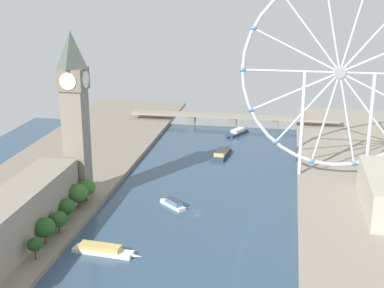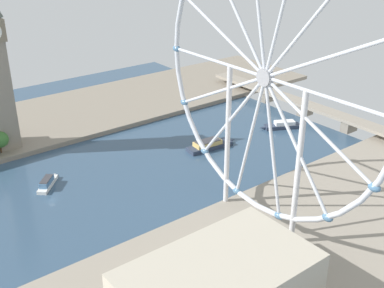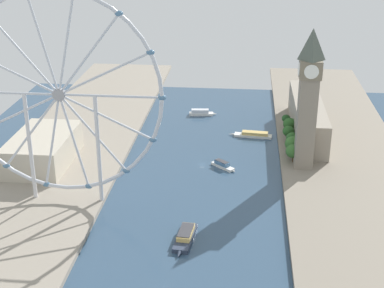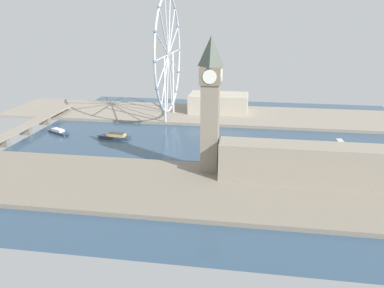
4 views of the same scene
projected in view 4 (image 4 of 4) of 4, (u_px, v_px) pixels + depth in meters
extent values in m
plane|color=#334C66|center=(222.00, 144.00, 366.13)|extent=(371.68, 371.68, 0.00)
cube|color=gray|center=(209.00, 189.00, 271.15)|extent=(90.00, 520.00, 3.00)
cube|color=gray|center=(230.00, 115.00, 460.17)|extent=(90.00, 520.00, 3.00)
cube|color=gray|center=(210.00, 129.00, 289.30)|extent=(12.38, 12.38, 63.80)
cube|color=#776B57|center=(211.00, 75.00, 277.37)|extent=(14.36, 14.36, 12.14)
pyramid|color=#4C564C|center=(211.00, 51.00, 272.23)|extent=(12.99, 12.99, 20.53)
cylinder|color=white|center=(200.00, 75.00, 278.49)|extent=(9.41, 0.50, 9.41)
cylinder|color=white|center=(222.00, 75.00, 276.24)|extent=(9.41, 0.50, 9.41)
cylinder|color=white|center=(212.00, 74.00, 284.32)|extent=(0.50, 9.41, 9.41)
cylinder|color=white|center=(209.00, 77.00, 270.41)|extent=(0.50, 9.41, 9.41)
cube|color=gray|center=(305.00, 163.00, 277.50)|extent=(22.00, 117.81, 25.76)
cylinder|color=#513823|center=(315.00, 169.00, 294.34)|extent=(0.80, 0.80, 4.88)
ellipsoid|color=#1E471E|center=(315.00, 162.00, 292.69)|extent=(7.02, 7.02, 6.32)
cylinder|color=#513823|center=(293.00, 169.00, 294.84)|extent=(0.80, 0.80, 4.46)
ellipsoid|color=#285623|center=(294.00, 161.00, 292.81)|extent=(10.54, 10.54, 9.48)
cylinder|color=#513823|center=(276.00, 168.00, 298.41)|extent=(0.80, 0.80, 3.83)
ellipsoid|color=#285623|center=(276.00, 161.00, 296.67)|extent=(9.02, 9.02, 8.12)
cylinder|color=#513823|center=(255.00, 168.00, 298.76)|extent=(0.80, 0.80, 3.79)
ellipsoid|color=#285623|center=(255.00, 160.00, 296.95)|extent=(9.66, 9.66, 8.69)
cylinder|color=#513823|center=(234.00, 165.00, 301.64)|extent=(0.80, 0.80, 4.90)
ellipsoid|color=#386B2D|center=(235.00, 156.00, 299.43)|extent=(11.47, 11.47, 10.32)
cylinder|color=#513823|center=(219.00, 165.00, 303.84)|extent=(0.80, 0.80, 4.12)
ellipsoid|color=#386B2D|center=(219.00, 157.00, 301.84)|extent=(10.75, 10.75, 9.68)
torus|color=silver|center=(168.00, 55.00, 426.92)|extent=(122.29, 2.34, 122.29)
cylinder|color=#99999E|center=(168.00, 55.00, 426.92)|extent=(7.20, 3.00, 7.20)
cylinder|color=silver|center=(174.00, 52.00, 455.03)|extent=(59.98, 1.40, 1.40)
cylinder|color=silver|center=(173.00, 40.00, 448.16)|extent=(54.64, 1.40, 27.28)
cylinder|color=silver|center=(172.00, 31.00, 437.08)|extent=(38.49, 1.40, 47.76)
cylinder|color=silver|center=(169.00, 26.00, 423.99)|extent=(14.71, 1.40, 58.78)
cylinder|color=silver|center=(166.00, 26.00, 411.48)|extent=(14.71, 1.40, 58.78)
cylinder|color=silver|center=(164.00, 33.00, 402.03)|extent=(38.49, 1.40, 47.76)
cylinder|color=silver|center=(162.00, 44.00, 397.51)|extent=(54.64, 1.40, 27.28)
cylinder|color=silver|center=(162.00, 58.00, 398.82)|extent=(59.98, 1.40, 1.40)
cylinder|color=silver|center=(163.00, 71.00, 405.69)|extent=(54.64, 1.40, 27.28)
cylinder|color=silver|center=(165.00, 80.00, 416.77)|extent=(38.49, 1.40, 47.76)
cylinder|color=silver|center=(168.00, 83.00, 429.86)|extent=(14.71, 1.40, 58.78)
cylinder|color=silver|center=(170.00, 81.00, 442.37)|extent=(14.71, 1.40, 58.78)
cylinder|color=silver|center=(172.00, 74.00, 451.81)|extent=(38.49, 1.40, 47.76)
cylinder|color=silver|center=(174.00, 64.00, 456.33)|extent=(54.64, 1.40, 27.28)
ellipsoid|color=teal|center=(179.00, 49.00, 483.13)|extent=(4.80, 3.20, 3.20)
ellipsoid|color=teal|center=(178.00, 27.00, 469.39)|extent=(4.80, 3.20, 3.20)
ellipsoid|color=teal|center=(175.00, 8.00, 447.23)|extent=(4.80, 3.20, 3.20)
ellipsoid|color=teal|center=(159.00, 8.00, 377.14)|extent=(4.80, 3.20, 3.20)
ellipsoid|color=teal|center=(155.00, 32.00, 368.10)|extent=(4.80, 3.20, 3.20)
ellipsoid|color=teal|center=(154.00, 61.00, 370.71)|extent=(4.80, 3.20, 3.20)
ellipsoid|color=teal|center=(157.00, 89.00, 384.46)|extent=(4.80, 3.20, 3.20)
ellipsoid|color=teal|center=(161.00, 106.00, 406.61)|extent=(4.80, 3.20, 3.20)
ellipsoid|color=teal|center=(167.00, 112.00, 432.79)|extent=(4.80, 3.20, 3.20)
ellipsoid|color=teal|center=(172.00, 106.00, 457.81)|extent=(4.80, 3.20, 3.20)
ellipsoid|color=teal|center=(176.00, 92.00, 476.71)|extent=(4.80, 3.20, 3.20)
ellipsoid|color=teal|center=(178.00, 72.00, 485.74)|extent=(4.80, 3.20, 3.20)
cylinder|color=silver|center=(173.00, 83.00, 457.21)|extent=(2.40, 2.40, 67.53)
cylinder|color=silver|center=(165.00, 90.00, 417.86)|extent=(2.40, 2.40, 67.53)
cube|color=#BCB29E|center=(219.00, 103.00, 468.10)|extent=(38.85, 66.59, 20.62)
cube|color=gray|center=(25.00, 126.00, 392.47)|extent=(183.68, 12.07, 2.00)
cube|color=gray|center=(3.00, 143.00, 359.03)|extent=(6.00, 10.86, 7.26)
cube|color=gray|center=(26.00, 131.00, 393.92)|extent=(6.00, 10.86, 7.26)
cube|color=gray|center=(45.00, 121.00, 428.81)|extent=(6.00, 10.86, 7.26)
cube|color=white|center=(341.00, 146.00, 358.48)|extent=(21.52, 7.85, 2.14)
cone|color=white|center=(344.00, 150.00, 346.89)|extent=(3.96, 2.45, 2.14)
cube|color=silver|center=(341.00, 143.00, 358.65)|extent=(15.46, 6.37, 3.13)
cube|color=#2D384C|center=(115.00, 137.00, 382.16)|extent=(11.45, 29.77, 2.56)
cone|color=#2D384C|center=(99.00, 136.00, 386.22)|extent=(3.06, 5.45, 2.56)
cube|color=#DBB766|center=(116.00, 135.00, 380.99)|extent=(8.93, 17.86, 2.62)
cube|color=#38383D|center=(116.00, 133.00, 380.51)|extent=(8.41, 16.11, 0.45)
cube|color=white|center=(216.00, 148.00, 352.32)|extent=(17.38, 16.38, 1.86)
cone|color=white|center=(206.00, 151.00, 345.78)|extent=(3.78, 3.67, 1.86)
cube|color=teal|center=(216.00, 146.00, 352.17)|extent=(11.35, 10.82, 2.71)
cube|color=#38383D|center=(217.00, 144.00, 351.69)|extent=(10.36, 9.90, 0.31)
cube|color=white|center=(289.00, 161.00, 323.12)|extent=(30.43, 9.83, 1.90)
cone|color=white|center=(290.00, 154.00, 339.06)|extent=(5.54, 2.42, 1.90)
cube|color=#DBB766|center=(289.00, 159.00, 321.06)|extent=(20.97, 7.80, 2.50)
cube|color=#2D384C|center=(59.00, 133.00, 396.40)|extent=(17.41, 24.47, 2.49)
cone|color=#2D384C|center=(68.00, 135.00, 388.37)|extent=(4.24, 4.99, 2.49)
cube|color=white|center=(58.00, 130.00, 396.31)|extent=(11.39, 14.49, 2.51)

